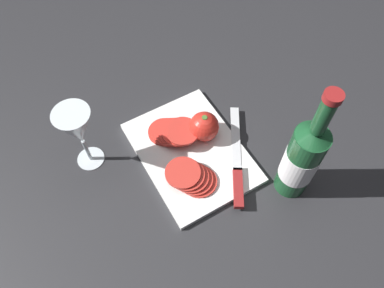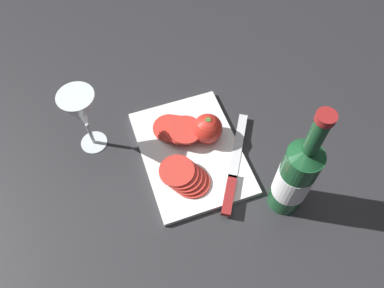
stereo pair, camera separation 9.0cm
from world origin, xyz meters
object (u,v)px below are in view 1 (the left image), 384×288
wine_bottle (302,159)px  tomato_slice_stack_near (173,132)px  wine_glass (78,130)px  knife (237,176)px  tomato_slice_stack_far (191,177)px  whole_tomato (204,126)px

wine_bottle → tomato_slice_stack_near: bearing=-144.6°
wine_glass → wine_bottle: bearing=51.7°
wine_bottle → tomato_slice_stack_near: 0.32m
wine_glass → knife: (0.23, 0.28, -0.11)m
knife → tomato_slice_stack_far: bearing=96.3°
whole_tomato → tomato_slice_stack_far: whole_tomato is taller
whole_tomato → tomato_slice_stack_far: bearing=-44.1°
whole_tomato → tomato_slice_stack_near: whole_tomato is taller
knife → tomato_slice_stack_near: tomato_slice_stack_near is taller
knife → tomato_slice_stack_near: 0.19m
wine_bottle → tomato_slice_stack_far: bearing=-120.9°
whole_tomato → tomato_slice_stack_near: bearing=-117.2°
knife → tomato_slice_stack_near: bearing=54.9°
wine_glass → whole_tomato: wine_glass is taller
tomato_slice_stack_far → wine_bottle: bearing=59.1°
wine_glass → tomato_slice_stack_far: size_ratio=1.67×
tomato_slice_stack_near → wine_bottle: bearing=35.4°
tomato_slice_stack_far → wine_glass: bearing=-135.1°
tomato_slice_stack_near → tomato_slice_stack_far: 0.13m
wine_bottle → whole_tomato: wine_bottle is taller
wine_bottle → whole_tomato: 0.25m
wine_glass → knife: size_ratio=0.73×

